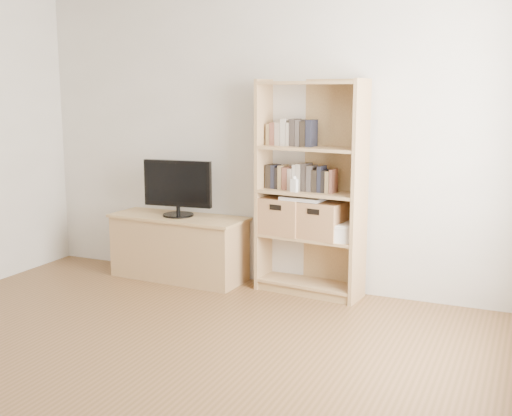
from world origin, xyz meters
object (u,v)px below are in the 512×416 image
Objects in this scene: tv_stand at (179,248)px; basket_right at (322,220)px; basket_left at (284,215)px; bookshelf at (310,189)px; laptop at (304,198)px; baby_monitor at (294,185)px; television at (178,188)px.

basket_right is (1.35, 0.05, 0.37)m from tv_stand.
basket_right is at bearing 1.16° from basket_left.
bookshelf is 5.11× the size of laptop.
baby_monitor is (-0.11, -0.09, 0.03)m from bookshelf.
television is 1.13m from baby_monitor.
television is at bearing -166.52° from baby_monitor.
basket_right is 0.23m from laptop.
bookshelf is 0.15m from baby_monitor.
basket_right is at bearing -2.84° from television.
baby_monitor is 0.29× the size of basket_left.
television is at bearing 0.00° from tv_stand.
television is at bearing -167.83° from basket_left.
tv_stand is 3.33× the size of basket_right.
baby_monitor reaches higher than tv_stand.
bookshelf reaches higher than basket_right.
laptop is (0.06, 0.07, -0.11)m from baby_monitor.
tv_stand is 11.17× the size of baby_monitor.
baby_monitor is at bearing -122.48° from laptop.
basket_right is (1.35, 0.05, -0.19)m from television.
basket_left is 0.26m from laptop.
bookshelf is at bearing -1.89° from television.
laptop reaches higher than basket_right.
basket_right is at bearing 4.73° from tv_stand.
tv_stand is at bearing -170.88° from bookshelf.
television is (0.00, 0.00, 0.56)m from tv_stand.
basket_left is 1.06× the size of laptop.
basket_right is (0.22, 0.07, -0.28)m from baby_monitor.
tv_stand is 1.40m from basket_right.
tv_stand is 3.28× the size of basket_left.
bookshelf reaches higher than television.
laptop is (1.19, 0.05, 0.54)m from tv_stand.
baby_monitor reaches higher than basket_right.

